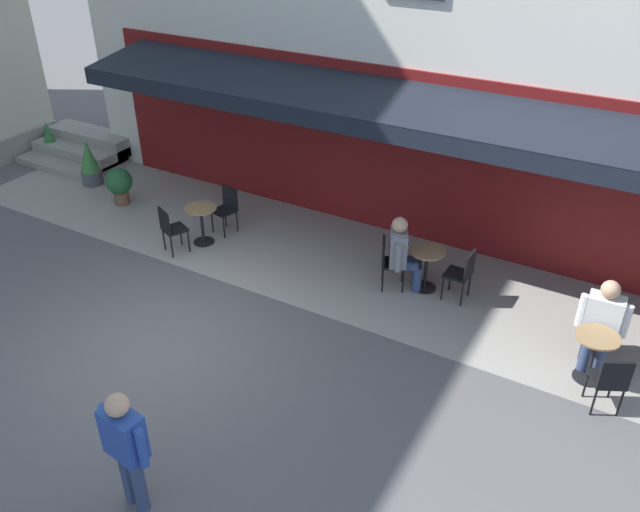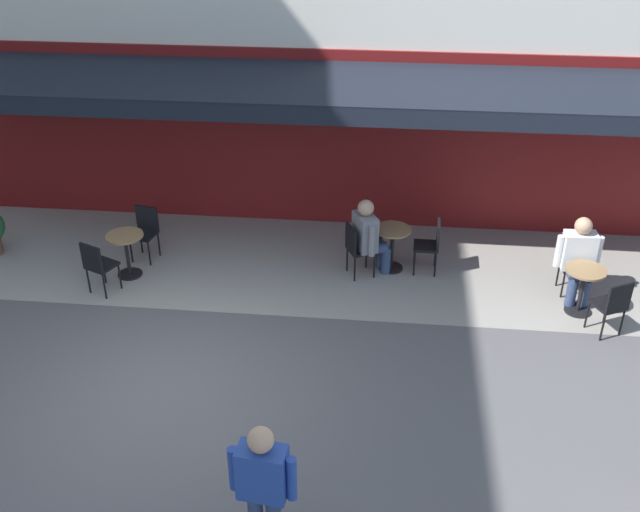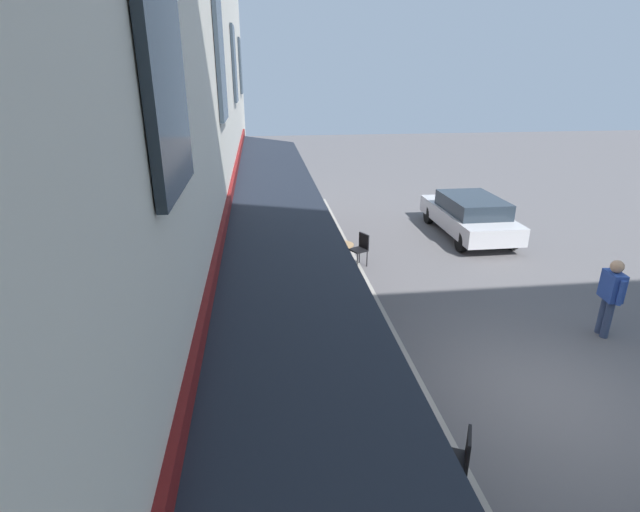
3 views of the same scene
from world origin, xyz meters
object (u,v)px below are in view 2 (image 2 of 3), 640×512
cafe_chair_black_under_awning (613,303)px  seated_companion_in_white (579,257)px  cafe_table_near_entrance (126,249)px  cafe_chair_black_corner_left (356,246)px  cafe_chair_black_corner_right (574,259)px  cafe_chair_black_by_window (97,263)px  cafe_chair_black_kerbside (431,242)px  cafe_chair_black_back_row (145,228)px  walking_pedestrian_in_blue (263,483)px  seated_patron_in_grey (369,235)px  cafe_table_mid_terrace (583,284)px  cafe_table_streetside (392,243)px

cafe_chair_black_under_awning → seated_companion_in_white: 1.04m
cafe_table_near_entrance → cafe_chair_black_corner_left: 3.71m
cafe_chair_black_corner_right → cafe_chair_black_by_window: bearing=6.7°
cafe_chair_black_corner_left → cafe_chair_black_kerbside: (-1.20, -0.25, 0.00)m
cafe_chair_black_back_row → walking_pedestrian_in_blue: (-2.98, 5.68, 0.41)m
cafe_chair_black_by_window → cafe_chair_black_corner_left: same height
cafe_chair_black_back_row → cafe_chair_black_under_awning: bearing=168.1°
cafe_chair_black_by_window → cafe_chair_black_under_awning: size_ratio=1.00×
cafe_chair_black_under_awning → walking_pedestrian_in_blue: bearing=44.0°
cafe_chair_black_corner_right → seated_companion_in_white: 0.27m
walking_pedestrian_in_blue → cafe_table_near_entrance: bearing=-58.5°
cafe_chair_black_corner_right → cafe_chair_black_corner_left: bearing=-1.4°
cafe_chair_black_corner_left → cafe_chair_black_kerbside: same height
cafe_table_near_entrance → cafe_chair_black_corner_left: (-3.69, -0.37, 0.06)m
cafe_chair_black_back_row → seated_companion_in_white: bearing=175.5°
seated_patron_in_grey → cafe_chair_black_corner_left: bearing=25.0°
cafe_chair_black_corner_left → seated_patron_in_grey: size_ratio=0.68×
cafe_chair_black_by_window → cafe_table_mid_terrace: (-7.38, -0.23, -0.06)m
cafe_chair_black_by_window → cafe_chair_black_kerbside: 5.29m
cafe_chair_black_under_awning → cafe_chair_black_corner_right: same height
cafe_table_mid_terrace → walking_pedestrian_in_blue: bearing=49.6°
cafe_table_mid_terrace → cafe_table_streetside: (2.85, -0.98, 0.00)m
seated_companion_in_white → walking_pedestrian_in_blue: (3.99, 5.13, 0.24)m
seated_patron_in_grey → cafe_table_streetside: bearing=-155.0°
cafe_chair_black_by_window → seated_companion_in_white: seated_companion_in_white is taller
walking_pedestrian_in_blue → cafe_table_streetside: bearing=-101.5°
cafe_table_streetside → cafe_chair_black_corner_left: 0.63m
cafe_table_near_entrance → seated_companion_in_white: (-7.10, -0.07, 0.22)m
cafe_table_near_entrance → cafe_chair_black_back_row: bearing=-101.4°
cafe_table_streetside → cafe_chair_black_corner_left: bearing=25.0°
seated_companion_in_white → walking_pedestrian_in_blue: size_ratio=0.82×
cafe_table_mid_terrace → cafe_table_streetside: same height
cafe_chair_black_by_window → cafe_chair_black_back_row: 1.26m
cafe_chair_black_by_window → cafe_chair_black_corner_left: (-3.95, -0.95, 0.00)m
seated_patron_in_grey → seated_companion_in_white: 3.23m
cafe_table_near_entrance → seated_patron_in_grey: seated_patron_in_grey is taller
cafe_chair_black_under_awning → seated_patron_in_grey: size_ratio=0.68×
cafe_chair_black_under_awning → seated_companion_in_white: seated_companion_in_white is taller
cafe_table_near_entrance → cafe_table_mid_terrace: size_ratio=1.00×
cafe_chair_black_under_awning → cafe_chair_black_corner_right: 1.24m
cafe_table_mid_terrace → cafe_chair_black_corner_left: cafe_chair_black_corner_left is taller
cafe_chair_black_corner_left → seated_patron_in_grey: 0.27m
cafe_chair_black_corner_left → cafe_chair_black_by_window: bearing=13.5°
cafe_chair_black_back_row → cafe_chair_black_corner_left: 3.58m
cafe_chair_black_corner_right → seated_patron_in_grey: bearing=-3.2°
cafe_chair_black_under_awning → seated_patron_in_grey: (3.51, -1.37, 0.16)m
cafe_chair_black_kerbside → seated_companion_in_white: size_ratio=0.68×
cafe_chair_black_back_row → cafe_chair_black_corner_left: same height
walking_pedestrian_in_blue → cafe_chair_black_under_awning: bearing=-136.0°
cafe_chair_black_under_awning → cafe_chair_black_kerbside: (2.50, -1.53, 0.00)m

